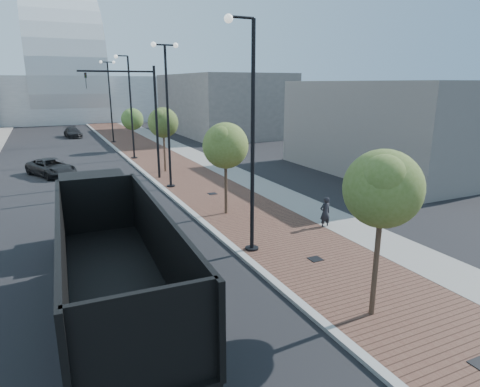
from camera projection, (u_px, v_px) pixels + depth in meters
name	position (u px, v px, depth m)	size (l,w,h in m)	color
sidewalk	(150.00, 148.00, 44.68)	(7.00, 140.00, 0.12)	#4C2D23
concrete_strip	(174.00, 146.00, 45.79)	(2.40, 140.00, 0.13)	slate
curb	(117.00, 150.00, 43.22)	(0.30, 140.00, 0.14)	gray
dump_truck	(104.00, 240.00, 14.56)	(3.12, 13.60, 3.56)	black
white_sedan	(134.00, 290.00, 12.52)	(1.62, 4.64, 1.53)	silver
dark_car_mid	(51.00, 167.00, 31.31)	(2.16, 4.69, 1.30)	black
dark_car_far	(73.00, 132.00, 53.56)	(1.76, 4.34, 1.26)	black
pedestrian	(325.00, 213.00, 19.89)	(0.58, 0.38, 1.59)	black
streetlight_1	(250.00, 149.00, 16.14)	(1.44, 0.56, 9.21)	black
streetlight_2	(168.00, 116.00, 26.54)	(1.72, 0.56, 9.28)	black
streetlight_3	(130.00, 112.00, 37.08)	(1.44, 0.56, 9.21)	black
streetlight_4	(110.00, 101.00, 47.48)	(1.72, 0.56, 9.28)	black
traffic_mast	(143.00, 111.00, 28.74)	(5.09, 0.20, 8.00)	black
tree_0	(383.00, 189.00, 11.50)	(2.28, 2.21, 5.12)	#382619
tree_1	(226.00, 146.00, 21.17)	(2.41, 2.37, 4.93)	#382619
tree_2	(164.00, 123.00, 31.59)	(2.37, 2.32, 5.07)	#382619
tree_3	(133.00, 119.00, 42.23)	(2.29, 2.23, 4.38)	#382619
convention_center	(65.00, 87.00, 80.12)	(50.00, 30.00, 50.00)	#A2A8AC
commercial_block_ne	(220.00, 104.00, 57.56)	(12.00, 22.00, 8.00)	#605A57
commercial_block_e	(392.00, 127.00, 32.34)	(10.00, 16.00, 7.00)	#69625E
utility_cover_1	(315.00, 259.00, 16.28)	(0.50, 0.50, 0.02)	black
utility_cover_2	(212.00, 194.00, 25.88)	(0.50, 0.50, 0.02)	black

